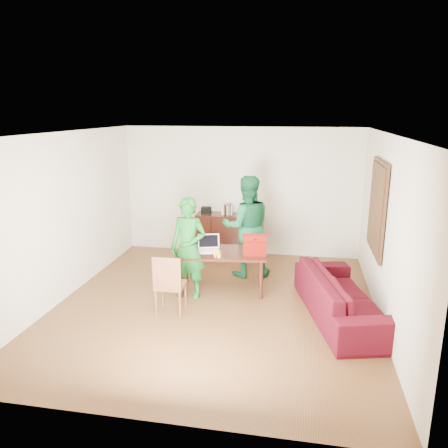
% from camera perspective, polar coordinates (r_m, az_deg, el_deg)
% --- Properties ---
extents(room, '(5.20, 5.70, 2.90)m').
position_cam_1_polar(room, '(6.77, -0.92, -0.05)').
color(room, '#442111').
rests_on(room, ground).
extents(table, '(1.58, 1.01, 0.70)m').
position_cam_1_polar(table, '(7.45, -0.28, -4.23)').
color(table, black).
rests_on(table, ground).
extents(chair, '(0.44, 0.42, 0.94)m').
position_cam_1_polar(chair, '(6.82, -6.98, -9.25)').
color(chair, brown).
rests_on(chair, ground).
extents(person_near, '(0.68, 0.50, 1.68)m').
position_cam_1_polar(person_near, '(7.16, -4.67, -3.16)').
color(person_near, '#145D1B').
rests_on(person_near, ground).
extents(person_far, '(1.08, 0.95, 1.89)m').
position_cam_1_polar(person_far, '(8.06, 2.97, -0.32)').
color(person_far, '#13592F').
rests_on(person_far, ground).
extents(laptop, '(0.42, 0.35, 0.26)m').
position_cam_1_polar(laptop, '(7.43, -1.92, -3.24)').
color(laptop, white).
rests_on(laptop, table).
extents(bananas, '(0.19, 0.16, 0.06)m').
position_cam_1_polar(bananas, '(7.09, -0.89, -4.25)').
color(bananas, gold).
rests_on(bananas, table).
extents(bottle, '(0.07, 0.07, 0.17)m').
position_cam_1_polar(bottle, '(7.08, -0.57, -3.83)').
color(bottle, brown).
rests_on(bottle, table).
extents(red_bag, '(0.41, 0.29, 0.28)m').
position_cam_1_polar(red_bag, '(7.26, 3.99, -2.94)').
color(red_bag, maroon).
rests_on(red_bag, table).
extents(sofa, '(1.46, 2.48, 0.68)m').
position_cam_1_polar(sofa, '(6.83, 15.19, -9.08)').
color(sofa, '#360711').
rests_on(sofa, ground).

